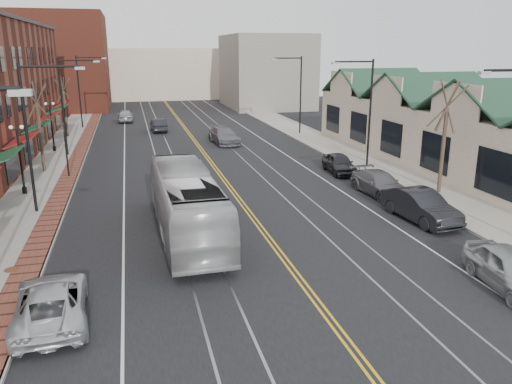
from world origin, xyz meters
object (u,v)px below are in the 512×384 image
transit_bus (187,203)px  parked_car_b (421,206)px  parked_suv (51,302)px  parked_car_a (511,269)px  parked_car_d (339,163)px  parked_car_c (380,184)px

transit_bus → parked_car_b: transit_bus is taller
transit_bus → parked_suv: transit_bus is taller
transit_bus → parked_car_a: size_ratio=2.51×
parked_car_a → parked_car_d: size_ratio=1.08×
transit_bus → parked_car_c: size_ratio=2.32×
parked_car_d → parked_car_b: bearing=-86.0°
parked_car_c → parked_suv: bearing=-151.9°
parked_car_a → parked_car_c: bearing=91.6°
parked_suv → parked_car_c: (17.86, 11.16, 0.03)m
transit_bus → parked_car_c: transit_bus is taller
parked_car_a → parked_car_d: 18.87m
parked_suv → parked_car_c: size_ratio=1.00×
parked_car_a → parked_car_b: size_ratio=0.91×
parked_suv → parked_car_a: size_ratio=1.08×
parked_car_c → parked_car_d: bearing=87.6°
parked_car_b → parked_car_c: parked_car_b is taller
parked_car_a → parked_car_d: (1.14, 18.84, -0.06)m
parked_car_d → transit_bus: bearing=-136.5°
parked_car_c → parked_car_d: 5.95m
parked_suv → parked_car_b: bearing=-165.3°
parked_car_b → transit_bus: bearing=169.5°
transit_bus → parked_car_c: bearing=-163.2°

